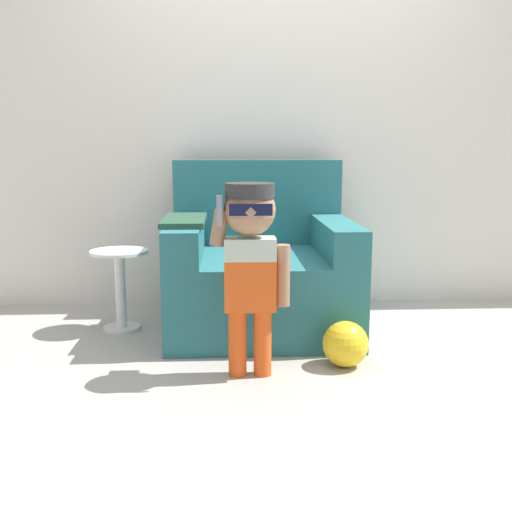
{
  "coord_description": "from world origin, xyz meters",
  "views": [
    {
      "loc": [
        -0.33,
        -3.3,
        1.03
      ],
      "look_at": [
        -0.18,
        -0.33,
        0.49
      ],
      "focal_mm": 42.0,
      "sensor_mm": 36.0,
      "label": 1
    }
  ],
  "objects_px": {
    "side_table": "(120,282)",
    "person_child": "(250,249)",
    "toy_ball": "(345,344)",
    "armchair": "(260,271)"
  },
  "relations": [
    {
      "from": "armchair",
      "to": "toy_ball",
      "type": "relative_size",
      "value": 4.78
    },
    {
      "from": "person_child",
      "to": "side_table",
      "type": "xyz_separation_m",
      "value": [
        -0.71,
        0.73,
        -0.31
      ]
    },
    {
      "from": "side_table",
      "to": "person_child",
      "type": "bearing_deg",
      "value": -45.96
    },
    {
      "from": "person_child",
      "to": "toy_ball",
      "type": "relative_size",
      "value": 4.0
    },
    {
      "from": "person_child",
      "to": "toy_ball",
      "type": "distance_m",
      "value": 0.67
    },
    {
      "from": "side_table",
      "to": "toy_ball",
      "type": "distance_m",
      "value": 1.34
    },
    {
      "from": "person_child",
      "to": "side_table",
      "type": "distance_m",
      "value": 1.07
    },
    {
      "from": "armchair",
      "to": "side_table",
      "type": "height_order",
      "value": "armchair"
    },
    {
      "from": "person_child",
      "to": "side_table",
      "type": "height_order",
      "value": "person_child"
    },
    {
      "from": "side_table",
      "to": "toy_ball",
      "type": "relative_size",
      "value": 2.11
    }
  ]
}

